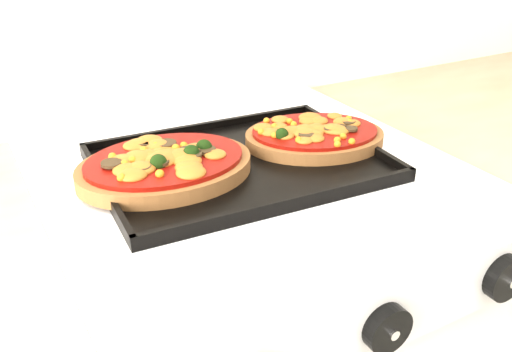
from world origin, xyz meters
TOP-DOWN VIEW (x-y plane):
  - control_panel at (0.00, 1.39)m, footprint 0.60×0.02m
  - knob_center at (-0.01, 1.37)m, footprint 0.06×0.02m
  - knob_right at (0.18, 1.37)m, footprint 0.06×0.02m
  - baking_tray at (-0.02, 1.70)m, footprint 0.42×0.32m
  - pizza_left at (-0.13, 1.71)m, footprint 0.26×0.20m
  - pizza_right at (0.12, 1.70)m, footprint 0.26×0.23m

SIDE VIEW (x-z plane):
  - control_panel at x=0.00m, z-range 0.81..0.90m
  - knob_center at x=-0.01m, z-range 0.83..0.88m
  - knob_right at x=0.18m, z-range 0.82..0.89m
  - baking_tray at x=-0.02m, z-range 0.91..0.93m
  - pizza_right at x=0.12m, z-range 0.92..0.95m
  - pizza_left at x=-0.13m, z-range 0.92..0.96m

